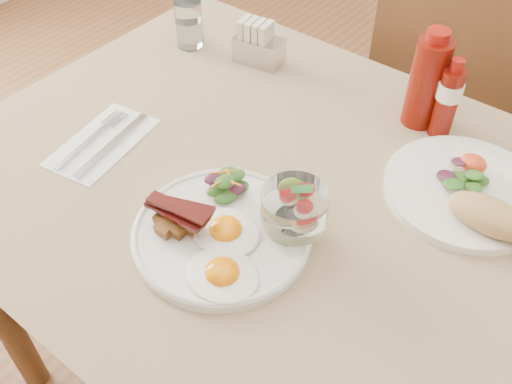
% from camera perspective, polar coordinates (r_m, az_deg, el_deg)
% --- Properties ---
extents(table, '(1.33, 0.88, 0.75)m').
position_cam_1_polar(table, '(1.01, 5.95, -4.92)').
color(table, brown).
rests_on(table, ground).
extents(chair_far, '(0.42, 0.42, 0.93)m').
position_cam_1_polar(chair_far, '(1.56, 19.38, 6.78)').
color(chair_far, brown).
rests_on(chair_far, ground).
extents(main_plate, '(0.28, 0.28, 0.02)m').
position_cam_1_polar(main_plate, '(0.89, -3.42, -4.23)').
color(main_plate, white).
rests_on(main_plate, table).
extents(fried_eggs, '(0.18, 0.19, 0.03)m').
position_cam_1_polar(fried_eggs, '(0.85, -3.20, -5.94)').
color(fried_eggs, white).
rests_on(fried_eggs, main_plate).
extents(bacon_potato_pile, '(0.12, 0.07, 0.05)m').
position_cam_1_polar(bacon_potato_pile, '(0.87, -7.94, -2.51)').
color(bacon_potato_pile, brown).
rests_on(bacon_potato_pile, main_plate).
extents(side_salad, '(0.08, 0.07, 0.04)m').
position_cam_1_polar(side_salad, '(0.92, -2.97, 0.66)').
color(side_salad, '#1B4612').
rests_on(side_salad, main_plate).
extents(fruit_cup, '(0.10, 0.10, 0.10)m').
position_cam_1_polar(fruit_cup, '(0.84, 3.86, -1.63)').
color(fruit_cup, white).
rests_on(fruit_cup, main_plate).
extents(second_plate, '(0.27, 0.27, 0.07)m').
position_cam_1_polar(second_plate, '(0.99, 20.68, -0.29)').
color(second_plate, white).
rests_on(second_plate, table).
extents(ketchup_bottle, '(0.07, 0.07, 0.19)m').
position_cam_1_polar(ketchup_bottle, '(1.10, 16.72, 10.55)').
color(ketchup_bottle, '#600C05').
rests_on(ketchup_bottle, table).
extents(hot_sauce_bottle, '(0.06, 0.06, 0.16)m').
position_cam_1_polar(hot_sauce_bottle, '(1.09, 18.61, 8.77)').
color(hot_sauce_bottle, '#600C05').
rests_on(hot_sauce_bottle, table).
extents(sugar_caddy, '(0.11, 0.07, 0.09)m').
position_cam_1_polar(sugar_caddy, '(1.26, 0.19, 14.43)').
color(sugar_caddy, '#B7B7BC').
rests_on(sugar_caddy, table).
extents(water_glass, '(0.06, 0.06, 0.10)m').
position_cam_1_polar(water_glass, '(1.32, -6.69, 16.14)').
color(water_glass, white).
rests_on(water_glass, table).
extents(napkin_cutlery, '(0.15, 0.23, 0.01)m').
position_cam_1_polar(napkin_cutlery, '(1.09, -15.07, 4.82)').
color(napkin_cutlery, white).
rests_on(napkin_cutlery, table).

